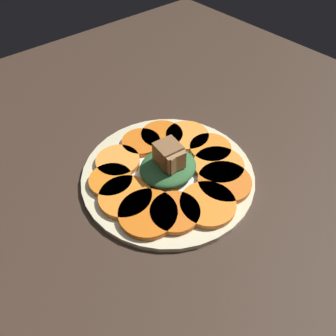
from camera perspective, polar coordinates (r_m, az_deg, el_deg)
name	(u,v)px	position (r cm, az deg, el deg)	size (l,w,h in cm)	color
table_slab	(168,180)	(57.72, 0.00, -2.12)	(120.00, 120.00, 2.00)	#38281E
plate	(168,174)	(56.59, 0.00, -1.10)	(29.59, 29.59, 1.05)	beige
carrot_slice_0	(207,204)	(51.51, 6.89, -6.27)	(8.81, 8.81, 0.92)	orange
carrot_slice_1	(224,182)	(54.84, 9.80, -2.40)	(8.93, 8.93, 0.92)	orange
carrot_slice_2	(219,165)	(57.30, 8.79, 0.47)	(8.80, 8.80, 0.92)	orange
carrot_slice_3	(210,148)	(60.19, 7.38, 3.42)	(7.55, 7.55, 0.92)	orange
carrot_slice_4	(187,136)	(62.34, 3.37, 5.59)	(8.15, 8.15, 0.92)	orange
carrot_slice_5	(162,135)	(62.42, -1.07, 5.74)	(7.94, 7.94, 0.92)	orange
carrot_slice_6	(141,142)	(61.11, -4.71, 4.49)	(7.16, 7.16, 0.92)	orange
carrot_slice_7	(118,161)	(58.01, -8.73, 1.20)	(7.69, 7.69, 0.92)	orange
carrot_slice_8	(111,180)	(55.09, -9.92, -2.13)	(7.24, 7.24, 0.92)	orange
carrot_slice_9	(127,198)	(52.27, -7.20, -5.24)	(8.54, 8.54, 0.92)	orange
carrot_slice_10	(148,213)	(50.22, -3.51, -7.87)	(9.10, 9.10, 0.92)	orange
carrot_slice_11	(175,212)	(50.26, 1.23, -7.69)	(7.75, 7.75, 0.92)	orange
center_pile	(169,163)	(54.36, 0.09, 0.85)	(9.99, 8.99, 6.25)	#2D6033
fork	(187,196)	(52.50, 3.35, -4.97)	(19.26, 2.56, 0.40)	silver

